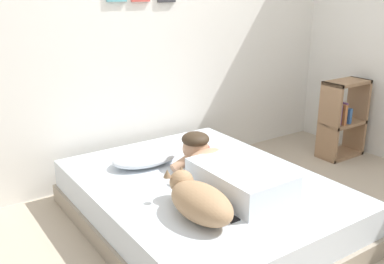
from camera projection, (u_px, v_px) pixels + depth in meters
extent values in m
plane|color=tan|center=(270.00, 255.00, 2.73)|extent=(12.22, 12.22, 0.00)
cube|color=silver|center=(139.00, 30.00, 3.62)|extent=(4.11, 0.10, 2.50)
cube|color=gray|center=(203.00, 216.00, 3.06)|extent=(1.50, 1.92, 0.13)
cube|color=silver|center=(204.00, 194.00, 3.00)|extent=(1.45, 1.86, 0.20)
ellipsoid|color=silver|center=(146.00, 157.00, 3.23)|extent=(0.52, 0.32, 0.11)
cube|color=silver|center=(241.00, 180.00, 2.76)|extent=(0.42, 0.64, 0.18)
ellipsoid|color=tan|center=(209.00, 160.00, 3.02)|extent=(0.32, 0.20, 0.16)
sphere|color=tan|center=(195.00, 148.00, 3.14)|extent=(0.19, 0.19, 0.19)
ellipsoid|color=#332619|center=(195.00, 139.00, 3.12)|extent=(0.20, 0.20, 0.10)
cylinder|color=tan|center=(185.00, 161.00, 3.09)|extent=(0.23, 0.07, 0.14)
cylinder|color=tan|center=(208.00, 155.00, 3.20)|extent=(0.23, 0.07, 0.14)
ellipsoid|color=#9E7A56|center=(201.00, 203.00, 2.45)|extent=(0.26, 0.48, 0.20)
sphere|color=#9E7A56|center=(182.00, 182.00, 2.67)|extent=(0.15, 0.15, 0.15)
cone|color=#7E6145|center=(167.00, 173.00, 2.61)|extent=(0.05, 0.05, 0.05)
cone|color=#7E6145|center=(181.00, 170.00, 2.67)|extent=(0.05, 0.05, 0.05)
cylinder|color=#D84C47|center=(201.00, 149.00, 3.44)|extent=(0.09, 0.09, 0.07)
torus|color=#D84C47|center=(207.00, 147.00, 3.47)|extent=(0.05, 0.01, 0.05)
cube|color=black|center=(228.00, 216.00, 2.50)|extent=(0.07, 0.14, 0.01)
cube|color=#997251|center=(329.00, 123.00, 4.11)|extent=(0.03, 0.24, 0.75)
cube|color=#997251|center=(357.00, 116.00, 4.33)|extent=(0.03, 0.24, 0.75)
cube|color=#997251|center=(339.00, 154.00, 4.33)|extent=(0.45, 0.24, 0.03)
cube|color=#997251|center=(343.00, 123.00, 4.23)|extent=(0.45, 0.24, 0.03)
cube|color=#997251|center=(347.00, 82.00, 4.10)|extent=(0.45, 0.24, 0.03)
cube|color=#3866A5|center=(332.00, 115.00, 4.10)|extent=(0.03, 0.15, 0.19)
cube|color=#724C8C|center=(334.00, 114.00, 4.12)|extent=(0.03, 0.15, 0.20)
cube|color=#BF723F|center=(337.00, 113.00, 4.14)|extent=(0.03, 0.20, 0.19)
cube|color=#724C8C|center=(340.00, 112.00, 4.16)|extent=(0.02, 0.15, 0.20)
cube|color=#3866A5|center=(342.00, 114.00, 4.19)|extent=(0.03, 0.19, 0.15)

